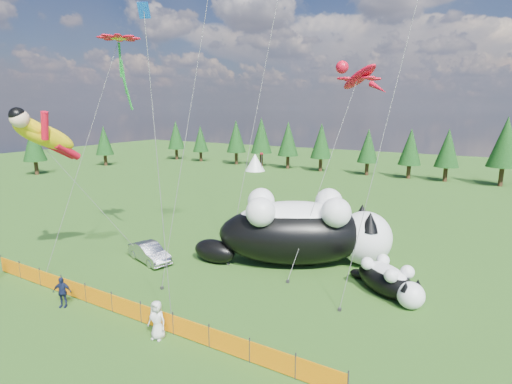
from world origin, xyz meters
TOP-DOWN VIEW (x-y plane):
  - ground at (0.00, 0.00)m, footprint 160.00×160.00m
  - safety_fence at (0.00, -3.00)m, footprint 22.06×0.06m
  - tree_line at (0.00, 45.00)m, footprint 90.00×4.00m
  - festival_tents at (11.00, 40.00)m, footprint 50.00×3.20m
  - cat_large at (4.54, 7.75)m, footprint 11.99×8.72m
  - cat_small at (10.44, 5.82)m, footprint 4.57×3.71m
  - car at (-4.30, 2.85)m, footprint 3.96×2.34m
  - spectator_c at (-3.63, -3.90)m, footprint 1.06×0.88m
  - spectator_e at (2.62, -3.60)m, footprint 0.93×0.67m
  - superhero_kite at (-8.27, -1.03)m, footprint 5.48×6.50m
  - gecko_kite at (6.29, 12.56)m, footprint 5.87×10.99m
  - flower_kite at (-6.34, 3.27)m, footprint 3.13×6.94m
  - diamond_kite_c at (1.30, -2.01)m, footprint 1.68×0.75m

SIDE VIEW (x-z plane):
  - ground at x=0.00m, z-range 0.00..0.00m
  - safety_fence at x=0.00m, z-range -0.05..1.05m
  - car at x=-4.30m, z-range 0.00..1.23m
  - spectator_c at x=-3.63m, z-range 0.00..1.61m
  - spectator_e at x=2.62m, z-range 0.00..1.78m
  - cat_small at x=10.44m, z-range -0.05..1.83m
  - festival_tents at x=11.00m, z-range 0.00..2.80m
  - cat_large at x=4.54m, z-range -0.12..4.60m
  - tree_line at x=0.00m, z-range 0.00..8.00m
  - superhero_kite at x=-8.27m, z-range 2.93..13.84m
  - gecko_kite at x=6.29m, z-range 4.81..19.21m
  - diamond_kite_c at x=1.30m, z-range 5.75..20.41m
  - flower_kite at x=-6.34m, z-range 6.49..21.70m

